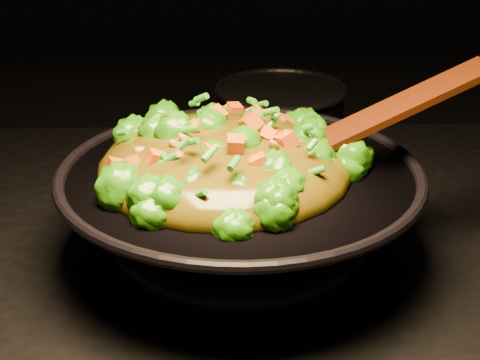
{
  "coord_description": "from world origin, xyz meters",
  "views": [
    {
      "loc": [
        -0.1,
        -0.84,
        1.4
      ],
      "look_at": [
        -0.08,
        -0.02,
        1.01
      ],
      "focal_mm": 55.0,
      "sensor_mm": 36.0,
      "label": 1
    }
  ],
  "objects": [
    {
      "name": "spatula",
      "position": [
        0.07,
        -0.01,
        1.08
      ],
      "size": [
        0.32,
        0.11,
        0.13
      ],
      "primitive_type": "cube",
      "rotation": [
        0.0,
        -0.38,
        0.19
      ],
      "color": "#321103",
      "rests_on": "wok"
    },
    {
      "name": "wok",
      "position": [
        -0.08,
        -0.03,
        0.96
      ],
      "size": [
        0.57,
        0.57,
        0.12
      ],
      "primitive_type": null,
      "rotation": [
        0.0,
        0.0,
        -0.41
      ],
      "color": "black",
      "rests_on": "stovetop"
    },
    {
      "name": "back_pot",
      "position": [
        -0.0,
        0.32,
        0.96
      ],
      "size": [
        0.26,
        0.26,
        0.12
      ],
      "primitive_type": "cylinder",
      "rotation": [
        0.0,
        0.0,
        0.28
      ],
      "color": "black",
      "rests_on": "stovetop"
    },
    {
      "name": "stir_fry",
      "position": [
        -0.1,
        -0.03,
        1.08
      ],
      "size": [
        0.31,
        0.31,
        0.11
      ],
      "primitive_type": null,
      "rotation": [
        0.0,
        0.0,
        0.01
      ],
      "color": "#2A7C08",
      "rests_on": "wok"
    }
  ]
}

